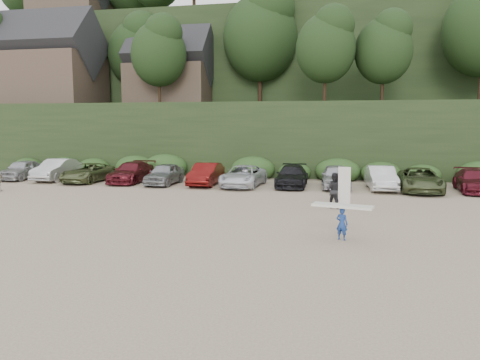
# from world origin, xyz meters

# --- Properties ---
(ground) EXTENTS (120.00, 120.00, 0.00)m
(ground) POSITION_xyz_m (0.00, 0.00, 0.00)
(ground) COLOR tan
(ground) RESTS_ON ground
(hillside_backdrop) EXTENTS (90.00, 41.50, 28.00)m
(hillside_backdrop) POSITION_xyz_m (-0.26, 35.93, 11.22)
(hillside_backdrop) COLOR black
(hillside_backdrop) RESTS_ON ground
(parked_cars) EXTENTS (39.75, 5.79, 1.61)m
(parked_cars) POSITION_xyz_m (-0.24, 10.00, 0.74)
(parked_cars) COLOR #A5A6AA
(parked_cars) RESTS_ON ground
(child_surfer) EXTENTS (2.32, 1.13, 1.34)m
(child_surfer) POSITION_xyz_m (4.85, -3.83, 0.91)
(child_surfer) COLOR navy
(child_surfer) RESTS_ON ground
(adult_surfer) EXTENTS (1.37, 1.02, 2.17)m
(adult_surfer) POSITION_xyz_m (4.53, 2.77, 0.93)
(adult_surfer) COLOR black
(adult_surfer) RESTS_ON ground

